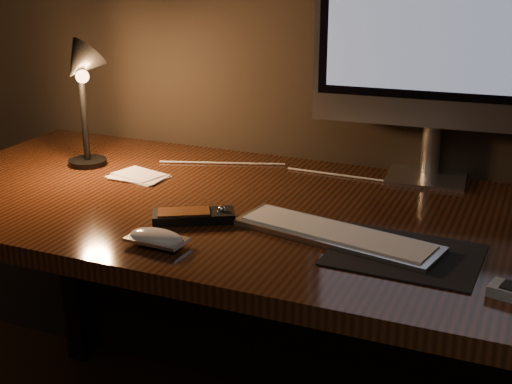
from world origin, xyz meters
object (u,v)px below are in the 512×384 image
at_px(desk, 263,248).
at_px(keyboard, 336,234).
at_px(media_remote, 194,216).
at_px(mouse, 157,240).
at_px(monitor, 438,31).
at_px(desk_lamp, 81,81).

bearing_deg(desk, keyboard, -37.62).
bearing_deg(keyboard, media_remote, -163.05).
bearing_deg(media_remote, desk, 41.96).
height_order(desk, mouse, mouse).
bearing_deg(desk, monitor, 39.13).
distance_m(monitor, mouse, 0.79).
height_order(keyboard, desk_lamp, desk_lamp).
bearing_deg(keyboard, monitor, 89.33).
relative_size(keyboard, mouse, 3.59).
bearing_deg(desk_lamp, monitor, 16.83).
height_order(media_remote, desk_lamp, desk_lamp).
distance_m(media_remote, desk_lamp, 0.50).
relative_size(mouse, media_remote, 0.65).
bearing_deg(media_remote, keyboard, -23.64).
relative_size(media_remote, desk_lamp, 0.53).
distance_m(monitor, media_remote, 0.69).
relative_size(monitor, desk_lamp, 1.80).
height_order(monitor, keyboard, monitor).
bearing_deg(media_remote, monitor, 20.83).
bearing_deg(desk_lamp, mouse, -41.26).
bearing_deg(desk_lamp, keyboard, -15.06).
bearing_deg(desk, media_remote, -108.94).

